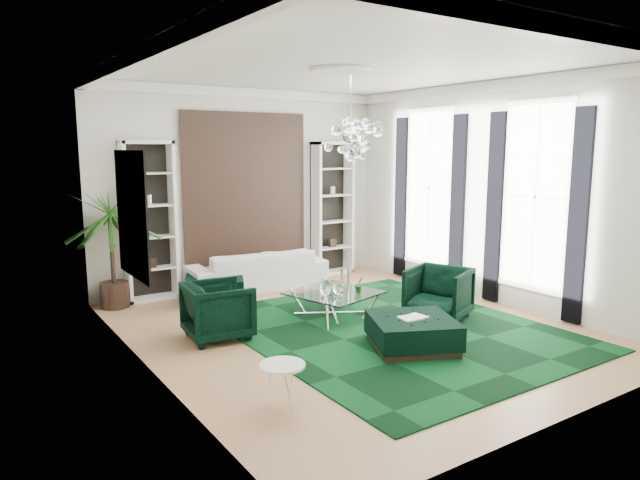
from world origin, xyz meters
TOP-DOWN VIEW (x-y plane):
  - floor at (0.00, 0.00)m, footprint 6.00×7.00m
  - ceiling at (0.00, 0.00)m, footprint 6.00×7.00m
  - wall_back at (0.00, 3.51)m, footprint 6.00×0.02m
  - wall_front at (0.00, -3.51)m, footprint 6.00×0.02m
  - wall_left at (-3.01, 0.00)m, footprint 0.02×7.00m
  - wall_right at (3.01, 0.00)m, footprint 0.02×7.00m
  - crown_molding at (0.00, 0.00)m, footprint 6.00×7.00m
  - ceiling_medallion at (0.00, 0.30)m, footprint 0.90×0.90m
  - tapestry at (0.00, 3.46)m, footprint 2.50×0.06m
  - shelving_left at (-1.95, 3.31)m, footprint 0.90×0.38m
  - shelving_right at (1.95, 3.31)m, footprint 0.90×0.38m
  - painting at (-2.97, 0.60)m, footprint 0.04×1.30m
  - window_near at (2.99, -0.90)m, footprint 0.03×1.10m
  - curtain_near_a at (2.96, -1.68)m, footprint 0.07×0.30m
  - curtain_near_b at (2.96, -0.12)m, footprint 0.07×0.30m
  - window_far at (2.99, 1.50)m, footprint 0.03×1.10m
  - curtain_far_a at (2.96, 0.72)m, footprint 0.07×0.30m
  - curtain_far_b at (2.96, 2.28)m, footprint 0.07×0.30m
  - rug at (0.46, -0.38)m, footprint 4.20×5.00m
  - sofa at (-0.08, 2.91)m, footprint 2.67×1.24m
  - armchair_left at (-1.83, 0.70)m, footprint 0.97×0.95m
  - armchair_right at (1.44, -0.36)m, footprint 1.18×1.17m
  - coffee_table at (0.11, 0.61)m, footprint 1.50×1.50m
  - ottoman_side at (-1.09, 2.57)m, footprint 1.31×1.31m
  - ottoman_front at (0.16, -1.15)m, footprint 1.43×1.43m
  - book at (0.16, -1.15)m, footprint 0.38×0.25m
  - side_table at (-2.16, -1.71)m, footprint 0.62×0.62m
  - palm at (-2.65, 3.15)m, footprint 1.75×1.75m
  - chandelier at (0.07, 0.17)m, footprint 1.17×1.17m
  - table_plant at (0.41, 0.35)m, footprint 0.16×0.13m

SIDE VIEW (x-z plane):
  - floor at x=0.00m, z-range -0.02..0.00m
  - rug at x=0.46m, z-range 0.00..0.02m
  - coffee_table at x=0.11m, z-range 0.00..0.42m
  - ottoman_front at x=0.16m, z-range 0.00..0.43m
  - ottoman_side at x=-1.09m, z-range 0.00..0.44m
  - side_table at x=-2.16m, z-range 0.00..0.46m
  - sofa at x=-0.08m, z-range 0.00..0.76m
  - armchair_left at x=-1.83m, z-range 0.00..0.81m
  - armchair_right at x=1.44m, z-range 0.00..0.83m
  - book at x=0.16m, z-range 0.43..0.46m
  - table_plant at x=0.41m, z-range 0.42..0.69m
  - palm at x=-2.65m, z-range 0.00..2.60m
  - shelving_left at x=-1.95m, z-range 0.00..2.80m
  - shelving_right at x=1.95m, z-range 0.00..2.80m
  - curtain_near_a at x=2.96m, z-range 0.02..3.27m
  - curtain_near_b at x=2.96m, z-range 0.02..3.27m
  - curtain_far_a at x=2.96m, z-range 0.02..3.27m
  - curtain_far_b at x=2.96m, z-range 0.02..3.27m
  - painting at x=-2.97m, z-range 1.05..2.65m
  - wall_back at x=0.00m, z-range 0.00..3.80m
  - wall_front at x=0.00m, z-range 0.00..3.80m
  - wall_left at x=-3.01m, z-range 0.00..3.80m
  - wall_right at x=3.01m, z-range 0.00..3.80m
  - tapestry at x=0.00m, z-range 0.50..3.30m
  - window_near at x=2.99m, z-range 0.45..3.35m
  - window_far at x=2.99m, z-range 0.45..3.35m
  - chandelier at x=0.07m, z-range 2.45..3.25m
  - crown_molding at x=0.00m, z-range 3.61..3.79m
  - ceiling_medallion at x=0.00m, z-range 3.75..3.79m
  - ceiling at x=0.00m, z-range 3.80..3.82m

